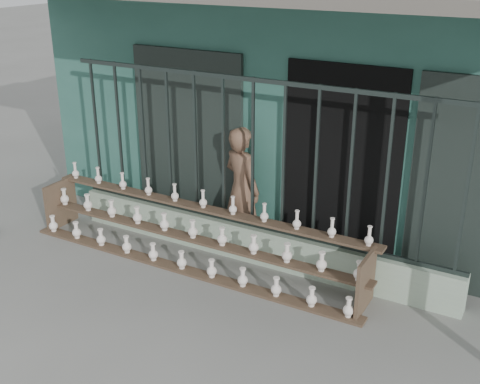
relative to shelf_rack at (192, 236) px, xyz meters
The scene contains 6 objects.
ground 1.13m from the shelf_rack, 56.12° to the right, with size 60.00×60.00×0.00m, color slate.
workshop_building 3.62m from the shelf_rack, 79.83° to the left, with size 7.40×6.60×3.21m.
parapet_wall 0.74m from the shelf_rack, 34.82° to the left, with size 5.00×0.20×0.45m, color #A4BCA1.
security_fence 1.23m from the shelf_rack, 34.82° to the left, with size 5.00×0.04×1.80m.
shelf_rack is the anchor object (origin of this frame).
elderly_woman 0.86m from the shelf_rack, 65.22° to the left, with size 0.58×0.38×1.58m, color brown.
Camera 1 is at (3.06, -4.48, 3.55)m, focal length 45.00 mm.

